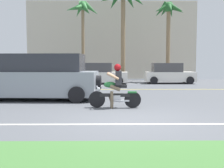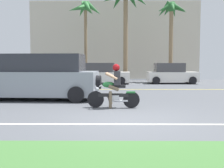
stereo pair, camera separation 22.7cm
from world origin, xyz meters
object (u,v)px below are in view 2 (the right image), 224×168
(palm_tree_2, at_px, (126,1))
(suv_nearby, at_px, (41,77))
(motorcyclist, at_px, (114,89))
(parked_car_2, at_px, (171,74))
(parked_car_1, at_px, (100,74))
(palm_tree_1, at_px, (85,13))
(parked_car_0, at_px, (27,76))
(palm_tree_0, at_px, (171,15))

(palm_tree_2, bearing_deg, suv_nearby, -110.83)
(motorcyclist, height_order, suv_nearby, suv_nearby)
(parked_car_2, bearing_deg, parked_car_1, -176.64)
(suv_nearby, distance_m, palm_tree_1, 12.59)
(parked_car_2, bearing_deg, palm_tree_2, 154.09)
(suv_nearby, relative_size, parked_car_1, 1.18)
(palm_tree_1, distance_m, palm_tree_2, 3.56)
(parked_car_0, xyz_separation_m, parked_car_2, (10.23, 2.07, 0.04))
(suv_nearby, bearing_deg, palm_tree_0, 54.60)
(suv_nearby, distance_m, palm_tree_2, 12.68)
(parked_car_1, xyz_separation_m, palm_tree_1, (-1.39, 2.93, 5.00))
(parked_car_1, bearing_deg, palm_tree_1, 115.40)
(parked_car_2, xyz_separation_m, palm_tree_0, (0.34, 1.96, 4.74))
(suv_nearby, relative_size, palm_tree_1, 0.75)
(motorcyclist, relative_size, parked_car_0, 0.45)
(palm_tree_0, distance_m, palm_tree_1, 7.11)
(palm_tree_0, relative_size, palm_tree_2, 0.84)
(parked_car_0, height_order, parked_car_1, parked_car_1)
(parked_car_0, relative_size, parked_car_2, 1.09)
(parked_car_2, distance_m, palm_tree_1, 8.78)
(parked_car_1, distance_m, palm_tree_1, 5.96)
(motorcyclist, distance_m, palm_tree_2, 14.19)
(motorcyclist, height_order, parked_car_0, motorcyclist)
(parked_car_2, xyz_separation_m, palm_tree_1, (-6.73, 2.62, 5.00))
(suv_nearby, xyz_separation_m, parked_car_2, (7.45, 9.00, -0.22))
(palm_tree_2, bearing_deg, parked_car_1, -134.73)
(motorcyclist, distance_m, parked_car_0, 10.91)
(parked_car_2, height_order, palm_tree_0, palm_tree_0)
(parked_car_0, xyz_separation_m, palm_tree_1, (3.50, 4.68, 5.04))
(suv_nearby, bearing_deg, parked_car_2, 50.40)
(palm_tree_0, bearing_deg, parked_car_0, -159.14)
(motorcyclist, relative_size, parked_car_2, 0.49)
(parked_car_1, relative_size, parked_car_2, 1.17)
(parked_car_1, xyz_separation_m, palm_tree_0, (5.68, 2.27, 4.73))
(motorcyclist, bearing_deg, suv_nearby, 144.37)
(parked_car_0, bearing_deg, palm_tree_1, 53.23)
(palm_tree_1, xyz_separation_m, palm_tree_2, (3.34, -0.97, 0.77))
(parked_car_2, xyz_separation_m, palm_tree_2, (-3.39, 1.65, 5.77))
(palm_tree_2, bearing_deg, parked_car_0, -151.46)
(motorcyclist, bearing_deg, parked_car_2, 68.97)
(motorcyclist, distance_m, suv_nearby, 3.86)
(suv_nearby, xyz_separation_m, palm_tree_2, (4.05, 10.65, 5.56))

